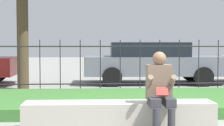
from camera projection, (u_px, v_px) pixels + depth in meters
name	position (u px, v px, depth m)	size (l,w,h in m)	color
stone_bench	(119.00, 118.00, 5.92)	(3.00, 0.54, 0.45)	#B7B2A3
person_seated_reader	(160.00, 90.00, 5.62)	(0.42, 0.73, 1.25)	black
grass_berm	(126.00, 101.00, 8.14)	(8.90, 3.02, 0.22)	#3D7533
iron_fence	(120.00, 66.00, 9.97)	(6.90, 0.03, 1.47)	#232326
car_parked_center	(153.00, 62.00, 12.66)	(4.72, 2.05, 1.40)	slate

